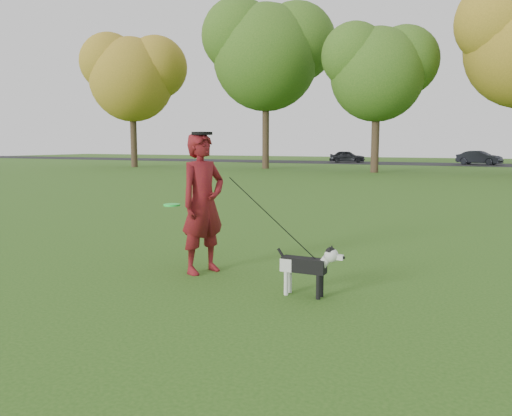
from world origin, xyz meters
The scene contains 8 objects.
ground centered at (0.00, 0.00, 0.00)m, with size 120.00×120.00×0.00m, color #285116.
road centered at (0.00, 40.00, 0.01)m, with size 120.00×7.00×0.02m, color black.
man centered at (-1.16, 0.36, 0.97)m, with size 0.70×0.46×1.93m, color maroon.
dog centered at (0.54, -0.08, 0.39)m, with size 0.83×0.17×0.63m.
car_left centered at (-9.50, 40.00, 0.57)m, with size 1.30×3.23×1.10m, color black.
car_mid centered at (1.65, 40.00, 0.60)m, with size 1.22×3.49×1.15m, color black.
man_held_items centered at (-0.04, 0.11, 0.89)m, with size 2.34×0.59×1.52m.
tree_row centered at (-1.43, 26.07, 7.41)m, with size 51.74×8.86×12.01m.
Camera 1 is at (2.37, -5.49, 1.79)m, focal length 35.00 mm.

